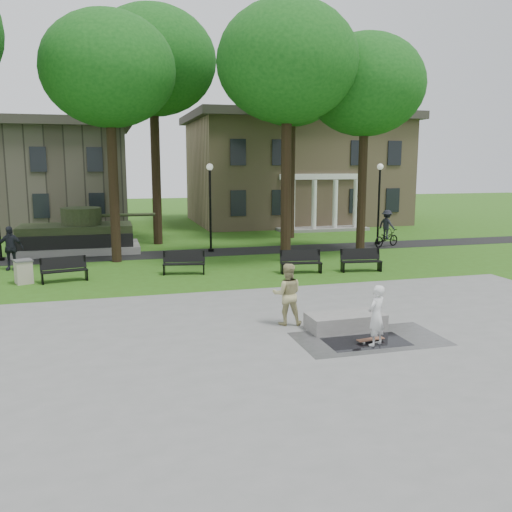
# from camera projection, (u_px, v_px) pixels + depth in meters

# --- Properties ---
(ground) EXTENTS (120.00, 120.00, 0.00)m
(ground) POSITION_uv_depth(u_px,v_px,m) (266.00, 310.00, 17.61)
(ground) COLOR #2B5213
(ground) RESTS_ON ground
(plaza) EXTENTS (22.00, 16.00, 0.02)m
(plaza) POSITION_uv_depth(u_px,v_px,m) (325.00, 364.00, 12.86)
(plaza) COLOR gray
(plaza) RESTS_ON ground
(footpath) EXTENTS (44.00, 2.60, 0.01)m
(footpath) POSITION_uv_depth(u_px,v_px,m) (203.00, 253.00, 29.02)
(footpath) COLOR black
(footpath) RESTS_ON ground
(building_right) EXTENTS (17.00, 12.00, 8.60)m
(building_right) POSITION_uv_depth(u_px,v_px,m) (294.00, 168.00, 44.21)
(building_right) COLOR #9E8460
(building_right) RESTS_ON ground
(building_left) EXTENTS (15.00, 10.00, 7.20)m
(building_left) POSITION_uv_depth(u_px,v_px,m) (18.00, 179.00, 39.33)
(building_left) COLOR #4C443D
(building_left) RESTS_ON ground
(tree_1) EXTENTS (6.20, 6.20, 11.63)m
(tree_1) POSITION_uv_depth(u_px,v_px,m) (109.00, 70.00, 24.92)
(tree_1) COLOR black
(tree_1) RESTS_ON ground
(tree_2) EXTENTS (6.60, 6.60, 12.16)m
(tree_2) POSITION_uv_depth(u_px,v_px,m) (287.00, 63.00, 25.04)
(tree_2) COLOR black
(tree_2) RESTS_ON ground
(tree_3) EXTENTS (6.00, 6.00, 11.19)m
(tree_3) POSITION_uv_depth(u_px,v_px,m) (365.00, 86.00, 27.29)
(tree_3) COLOR black
(tree_3) RESTS_ON ground
(tree_4) EXTENTS (7.20, 7.20, 13.50)m
(tree_4) POSITION_uv_depth(u_px,v_px,m) (153.00, 62.00, 30.56)
(tree_4) COLOR black
(tree_4) RESTS_ON ground
(tree_5) EXTENTS (6.40, 6.40, 12.44)m
(tree_5) POSITION_uv_depth(u_px,v_px,m) (292.00, 82.00, 33.37)
(tree_5) COLOR black
(tree_5) RESTS_ON ground
(lamp_mid) EXTENTS (0.36, 0.36, 4.73)m
(lamp_mid) POSITION_uv_depth(u_px,v_px,m) (210.00, 200.00, 28.97)
(lamp_mid) COLOR black
(lamp_mid) RESTS_ON ground
(lamp_right) EXTENTS (0.36, 0.36, 4.73)m
(lamp_right) POSITION_uv_depth(u_px,v_px,m) (379.00, 197.00, 31.58)
(lamp_right) COLOR black
(lamp_right) RESTS_ON ground
(tank_monument) EXTENTS (7.45, 3.40, 2.40)m
(tank_monument) POSITION_uv_depth(u_px,v_px,m) (77.00, 236.00, 29.09)
(tank_monument) COLOR gray
(tank_monument) RESTS_ON ground
(puddle) EXTENTS (2.20, 1.20, 0.00)m
(puddle) POSITION_uv_depth(u_px,v_px,m) (366.00, 342.00, 14.44)
(puddle) COLOR black
(puddle) RESTS_ON plaza
(concrete_block) EXTENTS (2.22, 1.04, 0.45)m
(concrete_block) POSITION_uv_depth(u_px,v_px,m) (345.00, 321.00, 15.54)
(concrete_block) COLOR gray
(concrete_block) RESTS_ON plaza
(skateboard) EXTENTS (0.80, 0.30, 0.07)m
(skateboard) POSITION_uv_depth(u_px,v_px,m) (371.00, 340.00, 14.46)
(skateboard) COLOR brown
(skateboard) RESTS_ON plaza
(skateboarder) EXTENTS (0.70, 0.63, 1.61)m
(skateboarder) POSITION_uv_depth(u_px,v_px,m) (376.00, 315.00, 14.04)
(skateboarder) COLOR silver
(skateboarder) RESTS_ON plaza
(friend_watching) EXTENTS (1.02, 0.88, 1.83)m
(friend_watching) POSITION_uv_depth(u_px,v_px,m) (287.00, 294.00, 15.88)
(friend_watching) COLOR tan
(friend_watching) RESTS_ON plaza
(pedestrian_walker) EXTENTS (1.23, 0.68, 1.98)m
(pedestrian_walker) POSITION_uv_depth(u_px,v_px,m) (10.00, 248.00, 24.20)
(pedestrian_walker) COLOR black
(pedestrian_walker) RESTS_ON ground
(cyclist) EXTENTS (2.02, 1.32, 2.12)m
(cyclist) POSITION_uv_depth(u_px,v_px,m) (387.00, 232.00, 31.01)
(cyclist) COLOR black
(cyclist) RESTS_ON ground
(park_bench_0) EXTENTS (1.85, 0.88, 1.00)m
(park_bench_0) POSITION_uv_depth(u_px,v_px,m) (64.00, 269.00, 21.87)
(park_bench_0) COLOR black
(park_bench_0) RESTS_ON ground
(park_bench_1) EXTENTS (1.85, 0.86, 1.00)m
(park_bench_1) POSITION_uv_depth(u_px,v_px,m) (184.00, 262.00, 23.38)
(park_bench_1) COLOR black
(park_bench_1) RESTS_ON ground
(park_bench_2) EXTENTS (1.84, 0.75, 1.00)m
(park_bench_2) POSITION_uv_depth(u_px,v_px,m) (300.00, 261.00, 23.62)
(park_bench_2) COLOR black
(park_bench_2) RESTS_ON ground
(park_bench_3) EXTENTS (1.84, 0.75, 1.00)m
(park_bench_3) POSITION_uv_depth(u_px,v_px,m) (360.00, 260.00, 23.98)
(park_bench_3) COLOR black
(park_bench_3) RESTS_ON ground
(trash_bin) EXTENTS (0.85, 0.85, 0.96)m
(trash_bin) POSITION_uv_depth(u_px,v_px,m) (24.00, 271.00, 21.52)
(trash_bin) COLOR #B6AE96
(trash_bin) RESTS_ON ground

